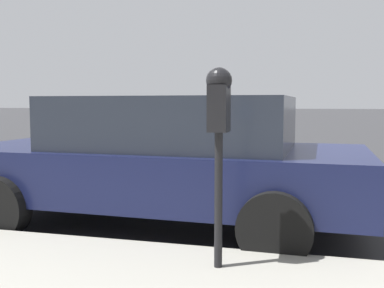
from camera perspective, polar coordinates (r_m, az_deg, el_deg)
ground_plane at (r=6.05m, az=8.04°, el=-7.89°), size 220.00×220.00×0.00m
parking_meter at (r=3.28m, az=3.43°, el=3.58°), size 0.21×0.19×1.48m
car_navy at (r=5.01m, az=-3.45°, el=-1.73°), size 2.26×4.49×1.43m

